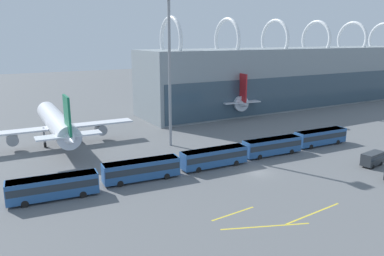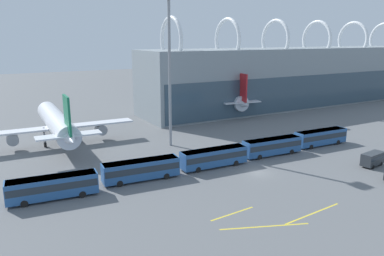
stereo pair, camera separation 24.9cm
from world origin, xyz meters
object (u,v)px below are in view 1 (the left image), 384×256
(shuttle_bus_0, at_px, (53,186))
(shuttle_bus_4, at_px, (321,136))
(shuttle_bus_2, at_px, (214,156))
(shuttle_bus_1, at_px, (141,169))
(shuttle_bus_3, at_px, (272,145))
(airliner_at_gate_far, at_px, (221,97))
(floodlight_mast, at_px, (169,54))
(airliner_at_gate_near, at_px, (57,123))
(service_van_foreground, at_px, (373,158))

(shuttle_bus_0, height_order, shuttle_bus_4, same)
(shuttle_bus_4, bearing_deg, shuttle_bus_2, -176.42)
(shuttle_bus_1, xyz_separation_m, shuttle_bus_3, (27.62, -0.05, 0.00))
(airliner_at_gate_far, distance_m, floodlight_mast, 43.52)
(airliner_at_gate_near, height_order, shuttle_bus_0, airliner_at_gate_near)
(shuttle_bus_2, relative_size, shuttle_bus_3, 1.00)
(shuttle_bus_3, distance_m, service_van_foreground, 18.11)
(shuttle_bus_1, distance_m, service_van_foreground, 41.63)
(shuttle_bus_3, xyz_separation_m, floodlight_mast, (-14.48, 16.07, 17.48))
(floodlight_mast, bearing_deg, airliner_at_gate_near, 149.49)
(airliner_at_gate_near, height_order, shuttle_bus_4, airliner_at_gate_near)
(airliner_at_gate_near, xyz_separation_m, shuttle_bus_4, (49.31, -28.23, -2.75))
(shuttle_bus_0, xyz_separation_m, shuttle_bus_3, (41.44, 0.60, 0.00))
(shuttle_bus_0, xyz_separation_m, shuttle_bus_4, (55.25, 0.83, 0.00))
(shuttle_bus_3, bearing_deg, shuttle_bus_0, -175.98)
(shuttle_bus_2, bearing_deg, airliner_at_gate_near, 129.28)
(shuttle_bus_2, bearing_deg, airliner_at_gate_far, 57.41)
(service_van_foreground, bearing_deg, airliner_at_gate_near, 130.02)
(shuttle_bus_0, height_order, service_van_foreground, shuttle_bus_0)
(airliner_at_gate_far, height_order, shuttle_bus_4, airliner_at_gate_far)
(shuttle_bus_3, bearing_deg, floodlight_mast, 135.21)
(airliner_at_gate_near, bearing_deg, service_van_foreground, -130.64)
(shuttle_bus_0, distance_m, service_van_foreground, 54.68)
(shuttle_bus_3, bearing_deg, shuttle_bus_1, -176.90)
(shuttle_bus_2, distance_m, shuttle_bus_4, 27.63)
(shuttle_bus_1, xyz_separation_m, service_van_foreground, (39.22, -13.94, -0.52))
(airliner_at_gate_near, height_order, floodlight_mast, floodlight_mast)
(shuttle_bus_1, relative_size, shuttle_bus_4, 1.01)
(shuttle_bus_4, bearing_deg, airliner_at_gate_near, 152.70)
(service_van_foreground, xyz_separation_m, floodlight_mast, (-26.08, 29.97, 18.00))
(shuttle_bus_4, distance_m, floodlight_mast, 36.83)
(shuttle_bus_0, bearing_deg, shuttle_bus_2, 5.93)
(service_van_foreground, distance_m, floodlight_mast, 43.61)
(airliner_at_gate_far, height_order, shuttle_bus_0, airliner_at_gate_far)
(airliner_at_gate_near, xyz_separation_m, shuttle_bus_1, (7.88, -28.41, -2.75))
(shuttle_bus_2, height_order, floodlight_mast, floodlight_mast)
(floodlight_mast, bearing_deg, shuttle_bus_3, -47.98)
(shuttle_bus_2, relative_size, service_van_foreground, 2.43)
(shuttle_bus_3, distance_m, floodlight_mast, 27.81)
(airliner_at_gate_near, distance_m, shuttle_bus_1, 29.61)
(airliner_at_gate_near, xyz_separation_m, shuttle_bus_3, (35.50, -28.46, -2.75))
(service_van_foreground, bearing_deg, floodlight_mast, 123.01)
(airliner_at_gate_far, xyz_separation_m, floodlight_mast, (-30.76, -26.87, 15.01))
(airliner_at_gate_near, height_order, shuttle_bus_2, airliner_at_gate_near)
(service_van_foreground, bearing_deg, shuttle_bus_0, 157.91)
(shuttle_bus_1, xyz_separation_m, shuttle_bus_2, (13.81, -0.34, 0.00))
(airliner_at_gate_near, height_order, shuttle_bus_3, airliner_at_gate_near)
(shuttle_bus_0, relative_size, shuttle_bus_1, 1.00)
(airliner_at_gate_near, distance_m, service_van_foreground, 63.43)
(service_van_foreground, relative_size, floodlight_mast, 0.17)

